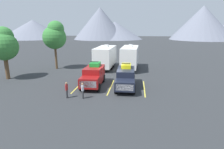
% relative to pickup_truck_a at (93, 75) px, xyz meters
% --- Properties ---
extents(ground_plane, '(240.00, 240.00, 0.00)m').
position_rel_pickup_truck_a_xyz_m(ground_plane, '(2.07, 0.10, -1.21)').
color(ground_plane, '#2D3033').
extents(pickup_truck_a, '(2.27, 5.26, 2.67)m').
position_rel_pickup_truck_a_xyz_m(pickup_truck_a, '(0.00, 0.00, 0.00)').
color(pickup_truck_a, maroon).
rests_on(pickup_truck_a, ground).
extents(pickup_truck_b, '(2.24, 5.85, 2.56)m').
position_rel_pickup_truck_a_xyz_m(pickup_truck_b, '(3.71, -0.09, -0.04)').
color(pickup_truck_b, black).
rests_on(pickup_truck_b, ground).
extents(lot_stripe_a, '(0.12, 5.50, 0.01)m').
position_rel_pickup_truck_a_xyz_m(lot_stripe_a, '(-1.66, -0.35, -1.21)').
color(lot_stripe_a, gold).
rests_on(lot_stripe_a, ground).
extents(lot_stripe_b, '(0.12, 5.50, 0.01)m').
position_rel_pickup_truck_a_xyz_m(lot_stripe_b, '(2.07, -0.35, -1.21)').
color(lot_stripe_b, gold).
rests_on(lot_stripe_b, ground).
extents(lot_stripe_c, '(0.12, 5.50, 0.01)m').
position_rel_pickup_truck_a_xyz_m(lot_stripe_c, '(5.80, -0.35, -1.21)').
color(lot_stripe_c, gold).
rests_on(lot_stripe_c, ground).
extents(camper_trailer_a, '(2.88, 8.00, 3.76)m').
position_rel_pickup_truck_a_xyz_m(camper_trailer_a, '(-0.16, 9.18, 0.77)').
color(camper_trailer_a, white).
rests_on(camper_trailer_a, ground).
extents(camper_trailer_b, '(2.70, 7.93, 3.84)m').
position_rel_pickup_truck_a_xyz_m(camper_trailer_b, '(3.77, 9.15, 0.81)').
color(camper_trailer_b, white).
rests_on(camper_trailer_b, ground).
extents(person_a, '(0.21, 0.34, 1.53)m').
position_rel_pickup_truck_a_xyz_m(person_a, '(-0.07, -4.14, -0.33)').
color(person_a, '#3F3F42').
rests_on(person_a, ground).
extents(person_b, '(0.22, 0.34, 1.56)m').
position_rel_pickup_truck_a_xyz_m(person_b, '(-1.61, -4.20, -0.31)').
color(person_b, '#3F3F42').
rests_on(person_b, ground).
extents(tree_a, '(3.62, 3.62, 7.52)m').
position_rel_pickup_truck_a_xyz_m(tree_a, '(-7.87, 7.92, 4.07)').
color(tree_a, brown).
rests_on(tree_a, ground).
extents(tree_b, '(3.51, 3.51, 6.66)m').
position_rel_pickup_truck_a_xyz_m(tree_b, '(-11.76, 1.39, 3.26)').
color(tree_b, brown).
rests_on(tree_b, ground).
extents(mountain_ridge, '(149.40, 40.19, 17.26)m').
position_rel_pickup_truck_a_xyz_m(mountain_ridge, '(8.88, 84.65, 5.55)').
color(mountain_ridge, slate).
rests_on(mountain_ridge, ground).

